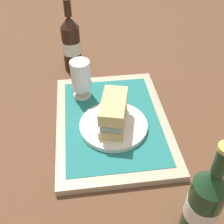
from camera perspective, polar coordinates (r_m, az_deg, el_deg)
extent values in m
plane|color=brown|center=(0.83, 0.00, -2.57)|extent=(3.00, 3.00, 0.00)
cube|color=tan|center=(0.82, 0.00, -2.08)|extent=(0.44, 0.32, 0.02)
cube|color=#1E6B66|center=(0.81, 0.00, -1.54)|extent=(0.38, 0.27, 0.00)
cylinder|color=silver|center=(0.79, 0.58, -2.74)|extent=(0.19, 0.19, 0.01)
cube|color=tan|center=(0.77, 0.59, -1.74)|extent=(0.14, 0.10, 0.02)
cube|color=#9EA3A8|center=(0.76, 0.60, -0.64)|extent=(0.13, 0.08, 0.02)
cube|color=silver|center=(0.75, 0.61, 0.03)|extent=(0.12, 0.08, 0.01)
sphere|color=#47932D|center=(0.78, 1.06, 3.03)|extent=(0.04, 0.04, 0.04)
cube|color=tan|center=(0.74, 0.62, 1.31)|extent=(0.14, 0.10, 0.04)
cylinder|color=silver|center=(0.90, -6.03, 3.49)|extent=(0.06, 0.06, 0.01)
cylinder|color=silver|center=(0.89, -6.10, 4.24)|extent=(0.01, 0.01, 0.02)
cylinder|color=silver|center=(0.86, -6.38, 7.39)|extent=(0.06, 0.06, 0.09)
cylinder|color=gold|center=(0.87, -6.30, 6.50)|extent=(0.06, 0.06, 0.06)
cylinder|color=white|center=(0.85, -6.48, 8.50)|extent=(0.05, 0.05, 0.01)
cylinder|color=black|center=(1.03, -8.16, 12.57)|extent=(0.06, 0.06, 0.17)
cylinder|color=silver|center=(1.03, -8.21, 12.97)|extent=(0.07, 0.07, 0.05)
cone|color=black|center=(0.99, -8.75, 17.71)|extent=(0.06, 0.06, 0.04)
cylinder|color=black|center=(0.97, -9.05, 20.21)|extent=(0.02, 0.02, 0.05)
cylinder|color=#19381E|center=(0.59, 17.71, -18.42)|extent=(0.06, 0.06, 0.17)
cylinder|color=silver|center=(0.59, 17.88, -18.02)|extent=(0.07, 0.07, 0.05)
cone|color=#19381E|center=(0.51, 20.07, -12.66)|extent=(0.06, 0.06, 0.04)
cylinder|color=#19381E|center=(0.48, 21.37, -9.36)|extent=(0.02, 0.02, 0.05)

